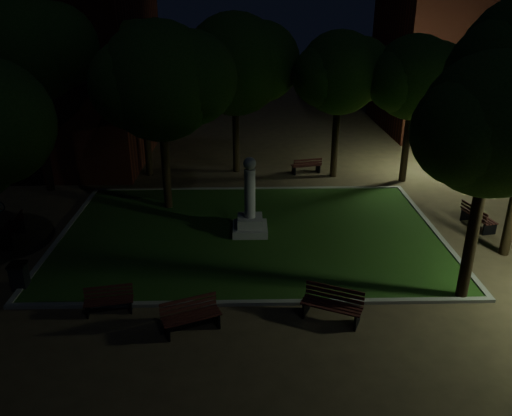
{
  "coord_description": "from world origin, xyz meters",
  "views": [
    {
      "loc": [
        -0.19,
        -16.39,
        8.89
      ],
      "look_at": [
        0.22,
        1.0,
        1.58
      ],
      "focal_mm": 35.0,
      "sensor_mm": 36.0,
      "label": 1
    }
  ],
  "objects_px": {
    "bench_far_side": "(306,166)",
    "trash_bin": "(19,276)",
    "bench_near_left": "(191,316)",
    "monument": "(250,213)",
    "bench_left_side": "(11,230)",
    "bench_right_side": "(477,217)",
    "bench_near_right": "(332,305)",
    "bench_west_near": "(109,301)"
  },
  "relations": [
    {
      "from": "bench_far_side",
      "to": "bench_west_near",
      "type": "bearing_deg",
      "value": 47.4
    },
    {
      "from": "bench_far_side",
      "to": "trash_bin",
      "type": "xyz_separation_m",
      "value": [
        -10.85,
        -11.57,
        0.05
      ]
    },
    {
      "from": "monument",
      "to": "bench_near_right",
      "type": "xyz_separation_m",
      "value": [
        2.38,
        -5.88,
        -0.49
      ]
    },
    {
      "from": "bench_near_left",
      "to": "monument",
      "type": "bearing_deg",
      "value": 52.21
    },
    {
      "from": "trash_bin",
      "to": "bench_near_right",
      "type": "bearing_deg",
      "value": -10.94
    },
    {
      "from": "bench_west_near",
      "to": "bench_right_side",
      "type": "distance_m",
      "value": 15.07
    },
    {
      "from": "bench_west_near",
      "to": "trash_bin",
      "type": "xyz_separation_m",
      "value": [
        -3.28,
        1.41,
        0.09
      ]
    },
    {
      "from": "bench_right_side",
      "to": "bench_far_side",
      "type": "bearing_deg",
      "value": 29.83
    },
    {
      "from": "monument",
      "to": "bench_near_left",
      "type": "bearing_deg",
      "value": -105.87
    },
    {
      "from": "monument",
      "to": "bench_left_side",
      "type": "relative_size",
      "value": 1.7
    },
    {
      "from": "bench_west_near",
      "to": "bench_far_side",
      "type": "bearing_deg",
      "value": 49.36
    },
    {
      "from": "monument",
      "to": "bench_west_near",
      "type": "distance_m",
      "value": 6.94
    },
    {
      "from": "monument",
      "to": "trash_bin",
      "type": "height_order",
      "value": "monument"
    },
    {
      "from": "bench_right_side",
      "to": "trash_bin",
      "type": "distance_m",
      "value": 17.74
    },
    {
      "from": "bench_right_side",
      "to": "trash_bin",
      "type": "bearing_deg",
      "value": 92.74
    },
    {
      "from": "bench_left_side",
      "to": "trash_bin",
      "type": "xyz_separation_m",
      "value": [
        1.74,
        -3.52,
        -0.01
      ]
    },
    {
      "from": "bench_near_right",
      "to": "monument",
      "type": "bearing_deg",
      "value": 136.59
    },
    {
      "from": "bench_near_right",
      "to": "trash_bin",
      "type": "distance_m",
      "value": 10.22
    },
    {
      "from": "monument",
      "to": "trash_bin",
      "type": "xyz_separation_m",
      "value": [
        -7.66,
        -3.94,
        -0.49
      ]
    },
    {
      "from": "monument",
      "to": "bench_right_side",
      "type": "bearing_deg",
      "value": 2.73
    },
    {
      "from": "trash_bin",
      "to": "monument",
      "type": "bearing_deg",
      "value": 27.22
    },
    {
      "from": "trash_bin",
      "to": "bench_right_side",
      "type": "bearing_deg",
      "value": 14.34
    },
    {
      "from": "bench_right_side",
      "to": "bench_far_side",
      "type": "xyz_separation_m",
      "value": [
        -6.33,
        7.17,
        -0.03
      ]
    },
    {
      "from": "bench_near_right",
      "to": "trash_bin",
      "type": "bearing_deg",
      "value": -166.36
    },
    {
      "from": "bench_near_left",
      "to": "trash_bin",
      "type": "height_order",
      "value": "bench_near_left"
    },
    {
      "from": "bench_near_left",
      "to": "bench_left_side",
      "type": "distance_m",
      "value": 9.62
    },
    {
      "from": "bench_near_right",
      "to": "bench_left_side",
      "type": "relative_size",
      "value": 1.0
    },
    {
      "from": "monument",
      "to": "bench_near_left",
      "type": "xyz_separation_m",
      "value": [
        -1.79,
        -6.3,
        -0.52
      ]
    },
    {
      "from": "monument",
      "to": "bench_right_side",
      "type": "distance_m",
      "value": 9.55
    },
    {
      "from": "bench_near_left",
      "to": "bench_far_side",
      "type": "relative_size",
      "value": 1.06
    },
    {
      "from": "monument",
      "to": "bench_far_side",
      "type": "bearing_deg",
      "value": 67.3
    },
    {
      "from": "monument",
      "to": "bench_far_side",
      "type": "distance_m",
      "value": 8.29
    },
    {
      "from": "bench_west_near",
      "to": "bench_left_side",
      "type": "bearing_deg",
      "value": 125.21
    },
    {
      "from": "bench_near_left",
      "to": "trash_bin",
      "type": "bearing_deg",
      "value": 136.21
    },
    {
      "from": "bench_near_left",
      "to": "bench_right_side",
      "type": "distance_m",
      "value": 13.17
    },
    {
      "from": "bench_near_left",
      "to": "bench_far_side",
      "type": "xyz_separation_m",
      "value": [
        4.98,
        13.92,
        -0.02
      ]
    },
    {
      "from": "bench_far_side",
      "to": "trash_bin",
      "type": "distance_m",
      "value": 15.86
    },
    {
      "from": "bench_near_right",
      "to": "bench_far_side",
      "type": "height_order",
      "value": "bench_near_right"
    },
    {
      "from": "bench_near_right",
      "to": "bench_left_side",
      "type": "distance_m",
      "value": 12.99
    },
    {
      "from": "bench_left_side",
      "to": "bench_right_side",
      "type": "relative_size",
      "value": 1.03
    },
    {
      "from": "bench_near_left",
      "to": "trash_bin",
      "type": "xyz_separation_m",
      "value": [
        -5.87,
        2.36,
        0.03
      ]
    },
    {
      "from": "bench_left_side",
      "to": "bench_right_side",
      "type": "xyz_separation_m",
      "value": [
        18.93,
        0.88,
        -0.02
      ]
    }
  ]
}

